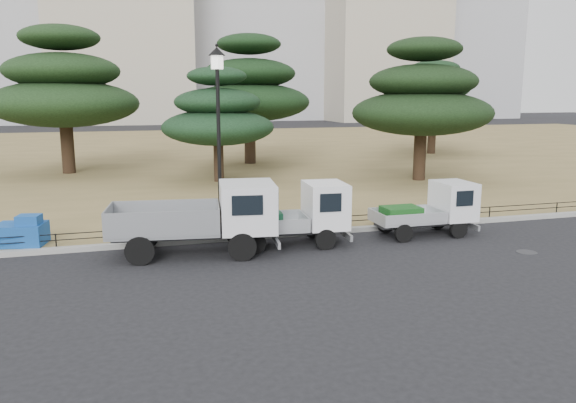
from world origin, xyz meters
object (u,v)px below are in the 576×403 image
object	(u,v)px
street_lamp	(218,110)
tarp_pile	(22,233)
truck_kei_front	(297,215)
truck_kei_rear	(431,209)
truck_large	(204,215)

from	to	relation	value
street_lamp	tarp_pile	size ratio (longest dim) A/B	3.77
tarp_pile	street_lamp	bearing A→B (deg)	-3.65
truck_kei_front	truck_kei_rear	xyz separation A→B (m)	(4.66, 0.00, -0.08)
truck_large	street_lamp	bearing A→B (deg)	72.29
truck_large	truck_kei_front	bearing A→B (deg)	11.24
truck_kei_front	truck_kei_rear	distance (m)	4.66
truck_kei_front	street_lamp	xyz separation A→B (m)	(-2.17, 1.39, 3.18)
truck_kei_front	truck_kei_rear	world-z (taller)	truck_kei_front
street_lamp	tarp_pile	distance (m)	7.01
truck_large	truck_kei_front	size ratio (longest dim) A/B	1.32
truck_kei_rear	tarp_pile	bearing A→B (deg)	172.33
truck_kei_rear	tarp_pile	xyz separation A→B (m)	(-12.82, 1.77, -0.36)
truck_kei_front	street_lamp	size ratio (longest dim) A/B	0.64
truck_large	street_lamp	distance (m)	3.46
tarp_pile	truck_kei_rear	bearing A→B (deg)	-7.85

